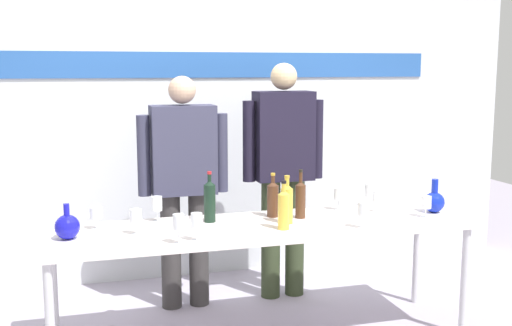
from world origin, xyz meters
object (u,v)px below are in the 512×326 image
object	(u,v)px
wine_bottle_4	(210,200)
wine_glass_left_4	(136,216)
wine_glass_right_2	(426,203)
display_table	(263,233)
wine_glass_right_3	(363,209)
wine_glass_right_0	(339,194)
decanter_blue_right	(434,201)
wine_glass_right_4	(377,197)
wine_glass_left_0	(179,223)
presenter_left	(184,177)
wine_bottle_0	(273,198)
wine_glass_left_3	(197,221)
wine_glass_left_2	(157,204)
wine_bottle_1	(284,208)
wine_glass_right_1	(370,191)
wine_bottle_3	(301,198)
wine_glass_left_1	(96,213)
presenter_right	(283,165)
wine_bottle_2	(287,202)
decanter_blue_left	(67,227)

from	to	relation	value
wine_bottle_4	wine_glass_left_4	distance (m)	0.50
wine_bottle_4	wine_glass_right_2	distance (m)	1.38
display_table	wine_glass_right_3	xyz separation A→B (m)	(0.55, -0.26, 0.17)
wine_bottle_4	wine_glass_right_0	size ratio (longest dim) A/B	2.11
wine_bottle_4	wine_glass_right_2	world-z (taller)	wine_bottle_4
decanter_blue_right	wine_glass_right_4	distance (m)	0.37
wine_glass_right_0	wine_glass_right_4	size ratio (longest dim) A/B	1.09
wine_glass_right_0	wine_glass_left_0	bearing A→B (deg)	-156.38
presenter_left	wine_glass_left_0	size ratio (longest dim) A/B	9.94
wine_bottle_0	wine_glass_right_0	size ratio (longest dim) A/B	1.89
wine_glass_right_0	wine_glass_right_4	bearing A→B (deg)	-28.79
wine_glass_left_3	wine_glass_left_4	xyz separation A→B (m)	(-0.31, 0.23, -0.00)
wine_glass_left_2	display_table	bearing A→B (deg)	-22.24
wine_glass_left_0	wine_glass_left_4	xyz separation A→B (m)	(-0.20, 0.26, -0.01)
wine_bottle_1	wine_glass_right_1	size ratio (longest dim) A/B	1.86
wine_bottle_3	wine_bottle_0	bearing A→B (deg)	153.23
wine_bottle_1	wine_bottle_3	xyz separation A→B (m)	(0.19, 0.24, 0.00)
wine_glass_right_2	wine_glass_left_0	bearing A→B (deg)	-174.16
wine_glass_right_4	wine_glass_left_0	bearing A→B (deg)	-164.41
wine_glass_left_1	wine_glass_right_2	world-z (taller)	wine_glass_right_2
display_table	presenter_right	world-z (taller)	presenter_right
decanter_blue_right	wine_glass_right_3	size ratio (longest dim) A/B	1.42
wine_glass_left_0	wine_glass_left_1	size ratio (longest dim) A/B	1.23
presenter_left	wine_glass_left_2	size ratio (longest dim) A/B	10.34
wine_bottle_0	wine_glass_left_3	bearing A→B (deg)	-144.19
display_table	wine_bottle_3	xyz separation A→B (m)	(0.27, 0.08, 0.18)
decanter_blue_right	wine_glass_right_3	xyz separation A→B (m)	(-0.63, -0.24, 0.04)
wine_bottle_2	wine_glass_left_0	xyz separation A→B (m)	(-0.71, -0.27, -0.01)
wine_glass_left_4	wine_glass_left_2	bearing A→B (deg)	60.10
presenter_right	wine_glass_left_4	size ratio (longest dim) A/B	11.65
wine_glass_left_3	wine_glass_right_4	size ratio (longest dim) A/B	1.14
presenter_right	wine_bottle_4	distance (m)	0.87
wine_bottle_2	wine_glass_right_3	world-z (taller)	wine_bottle_2
presenter_right	wine_glass_left_1	size ratio (longest dim) A/B	12.86
wine_bottle_3	wine_glass_right_4	distance (m)	0.55
presenter_left	wine_bottle_2	distance (m)	0.88
wine_glass_right_3	decanter_blue_left	bearing A→B (deg)	172.04
wine_bottle_4	presenter_right	bearing A→B (deg)	39.67
wine_bottle_3	wine_glass_left_2	world-z (taller)	wine_bottle_3
presenter_left	wine_glass_left_2	world-z (taller)	presenter_left
decanter_blue_right	wine_bottle_2	distance (m)	1.03
wine_glass_left_3	presenter_right	bearing A→B (deg)	49.03
presenter_left	wine_bottle_1	bearing A→B (deg)	-62.19
wine_bottle_0	wine_glass_right_3	xyz separation A→B (m)	(0.43, -0.42, -0.01)
wine_glass_right_1	wine_glass_right_3	world-z (taller)	same
wine_glass_left_1	decanter_blue_right	bearing A→B (deg)	-4.64
wine_bottle_4	wine_glass_right_1	bearing A→B (deg)	5.85
decanter_blue_right	wine_glass_right_4	world-z (taller)	decanter_blue_right
presenter_right	wine_glass_right_0	xyz separation A→B (m)	(0.23, -0.47, -0.13)
wine_glass_right_2	wine_bottle_0	bearing A→B (deg)	163.19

